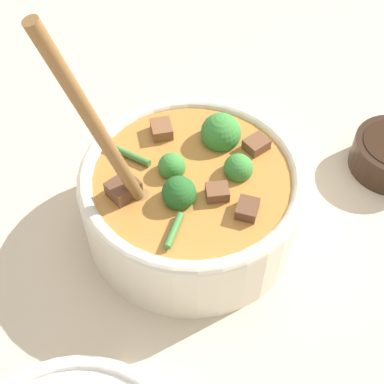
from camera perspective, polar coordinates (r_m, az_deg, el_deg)
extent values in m
plane|color=#C6B293|center=(0.59, 0.00, -3.43)|extent=(4.00, 4.00, 0.00)
cylinder|color=beige|center=(0.56, 0.00, -1.03)|extent=(0.23, 0.23, 0.08)
torus|color=beige|center=(0.52, 0.00, 1.64)|extent=(0.23, 0.23, 0.02)
cylinder|color=#B27533|center=(0.54, 0.00, 0.04)|extent=(0.20, 0.20, 0.05)
sphere|color=#235B23|center=(0.50, -1.40, -0.11)|extent=(0.03, 0.03, 0.03)
cylinder|color=#6B9956|center=(0.52, -1.35, -1.77)|extent=(0.01, 0.01, 0.01)
sphere|color=#387F33|center=(0.55, 3.09, 6.32)|extent=(0.04, 0.04, 0.04)
cylinder|color=#6B9956|center=(0.57, 2.96, 4.17)|extent=(0.01, 0.01, 0.02)
sphere|color=#387F33|center=(0.52, -2.16, 2.75)|extent=(0.03, 0.03, 0.03)
cylinder|color=#6B9956|center=(0.54, -2.10, 1.34)|extent=(0.01, 0.01, 0.01)
sphere|color=#387F33|center=(0.52, 4.96, 2.54)|extent=(0.03, 0.03, 0.03)
cylinder|color=#6B9956|center=(0.54, 4.81, 1.06)|extent=(0.01, 0.01, 0.01)
cube|color=brown|center=(0.56, -3.26, 6.49)|extent=(0.02, 0.03, 0.02)
cube|color=brown|center=(0.55, 6.86, 4.85)|extent=(0.03, 0.03, 0.02)
cube|color=brown|center=(0.49, 5.90, -1.97)|extent=(0.03, 0.03, 0.02)
cube|color=brown|center=(0.51, -7.30, 0.19)|extent=(0.04, 0.03, 0.02)
cube|color=brown|center=(0.50, 2.70, -0.17)|extent=(0.02, 0.02, 0.02)
cylinder|color=#3D7533|center=(0.48, -1.94, -4.09)|extent=(0.03, 0.04, 0.01)
cylinder|color=#3D7533|center=(0.54, -6.73, 3.99)|extent=(0.04, 0.04, 0.01)
ellipsoid|color=brown|center=(0.51, -5.57, -0.66)|extent=(0.04, 0.03, 0.01)
cylinder|color=brown|center=(0.43, -10.14, 6.72)|extent=(0.07, 0.03, 0.21)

